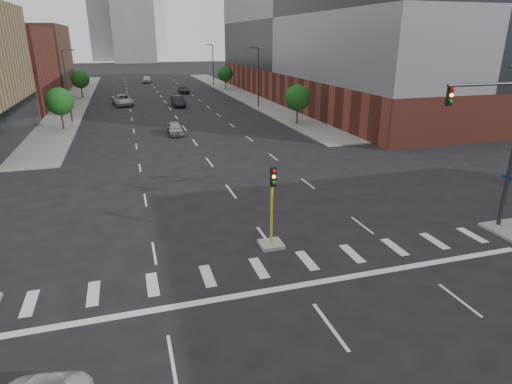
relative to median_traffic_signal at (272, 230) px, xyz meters
name	(u,v)px	position (x,y,z in m)	size (l,w,h in m)	color
ground	(356,362)	(0.00, -8.97, -0.97)	(400.00, 400.00, 0.00)	black
sidewalk_left_far	(76,99)	(-15.00, 65.03, -0.90)	(5.00, 92.00, 0.15)	gray
sidewalk_right_far	(237,93)	(15.00, 65.03, -0.90)	(5.00, 92.00, 0.15)	gray
building_left_far_b	(14,58)	(-27.50, 83.03, 5.53)	(20.00, 24.00, 13.00)	brown
building_right_main	(339,34)	(29.50, 51.03, 10.03)	(24.00, 70.00, 22.00)	brown
tower_mid	(131,10)	(0.00, 191.03, 21.03)	(18.00, 18.00, 44.00)	slate
median_traffic_signal	(272,230)	(0.00, 0.00, 0.00)	(1.20, 1.20, 4.40)	#999993
mast_arm_signal	(505,132)	(12.61, -1.47, 4.67)	(5.12, 0.90, 9.07)	#2D2D30
streetlight_right_a	(258,75)	(13.41, 46.03, 4.04)	(1.60, 0.22, 9.07)	#2D2D30
streetlight_right_b	(213,63)	(13.41, 81.03, 4.04)	(1.60, 0.22, 9.07)	#2D2D30
streetlight_left	(68,83)	(-13.41, 41.03, 4.04)	(1.60, 0.22, 9.07)	#2D2D30
tree_left_near	(60,101)	(-14.00, 36.03, 2.42)	(3.20, 3.20, 4.85)	#382619
tree_left_far	(80,79)	(-14.00, 66.03, 2.42)	(3.20, 3.20, 4.85)	#382619
tree_right_near	(298,98)	(14.00, 31.03, 2.42)	(3.20, 3.20, 4.85)	#382619
tree_right_far	(225,74)	(14.00, 71.03, 2.42)	(3.20, 3.20, 4.85)	#382619
car_near_left	(175,128)	(-1.50, 29.70, -0.27)	(1.65, 4.10, 1.40)	#9D9DA1
car_mid_right	(178,101)	(1.50, 50.94, -0.15)	(1.75, 5.01, 1.65)	black
car_far_left	(123,100)	(-7.00, 54.91, -0.12)	(2.82, 6.12, 1.70)	#B2B2B2
car_deep_right	(183,90)	(4.75, 68.27, -0.28)	(1.94, 4.77, 1.38)	#222428
car_distant	(147,79)	(-0.91, 92.48, -0.12)	(2.01, 4.99, 1.70)	#BBBAC0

